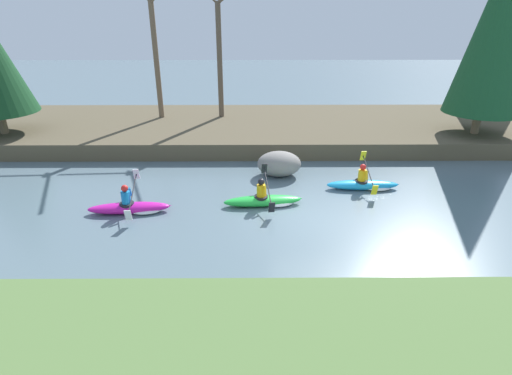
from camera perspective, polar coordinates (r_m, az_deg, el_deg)
name	(u,v)px	position (r m, az deg, el deg)	size (l,w,h in m)	color
ground_plane	(310,217)	(13.25, 7.70, -4.25)	(90.00, 90.00, 0.00)	slate
riverbank_far	(288,128)	(21.82, 4.53, 8.43)	(44.00, 8.13, 0.77)	brown
conifer_tree_left	(499,25)	(21.50, 31.37, 19.19)	(3.38, 3.38, 8.70)	#7A664C
conifer_tree_mid_left	(505,12)	(27.08, 31.98, 20.49)	(2.78, 2.78, 9.17)	brown
bare_tree_upstream	(156,46)	(22.63, -14.10, 18.99)	(4.33, 4.28, 7.92)	brown
bare_tree_mid_upstream	(220,47)	(22.27, -5.18, 19.40)	(4.29, 4.24, 7.85)	brown
kayaker_lead	(365,184)	(15.66, 15.37, 0.47)	(2.77, 2.06, 1.20)	#1993D6
kayaker_middle	(266,200)	(13.86, 1.42, -1.78)	(2.79, 2.07, 1.20)	green
kayaker_trailing	(132,207)	(13.99, -17.24, -2.67)	(2.79, 2.07, 1.20)	#C61999
boulder_midstream	(279,164)	(16.29, 3.33, 3.41)	(1.78, 1.39, 1.00)	gray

